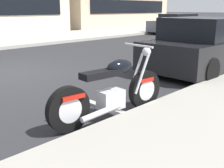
% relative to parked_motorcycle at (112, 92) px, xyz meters
% --- Properties ---
extents(ground_plane, '(260.00, 260.00, 0.00)m').
position_rel_parked_motorcycle_xyz_m(ground_plane, '(0.32, 4.28, -0.44)').
color(ground_plane, '#28282B').
extents(sidewalk_far_curb, '(120.00, 5.00, 0.14)m').
position_rel_parked_motorcycle_xyz_m(sidewalk_far_curb, '(12.32, 11.16, -0.37)').
color(sidewalk_far_curb, '#ADA89E').
rests_on(sidewalk_far_curb, ground).
extents(parking_stall_stripe, '(0.12, 2.20, 0.01)m').
position_rel_parked_motorcycle_xyz_m(parking_stall_stripe, '(0.32, 0.50, -0.44)').
color(parking_stall_stripe, silver).
rests_on(parking_stall_stripe, ground).
extents(parked_motorcycle, '(2.21, 0.62, 1.13)m').
position_rel_parked_motorcycle_xyz_m(parked_motorcycle, '(0.00, 0.00, 0.00)').
color(parked_motorcycle, black).
rests_on(parked_motorcycle, ground).
extents(parked_car_far_down_curb, '(4.13, 2.03, 1.47)m').
position_rel_parked_motorcycle_xyz_m(parked_car_far_down_curb, '(4.40, 0.60, 0.24)').
color(parked_car_far_down_curb, black).
rests_on(parked_car_far_down_curb, ground).
extents(car_opposite_curb, '(4.70, 2.11, 1.35)m').
position_rel_parked_motorcycle_xyz_m(car_opposite_curb, '(14.97, 7.79, 0.22)').
color(car_opposite_curb, '#4C515B').
rests_on(car_opposite_curb, ground).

